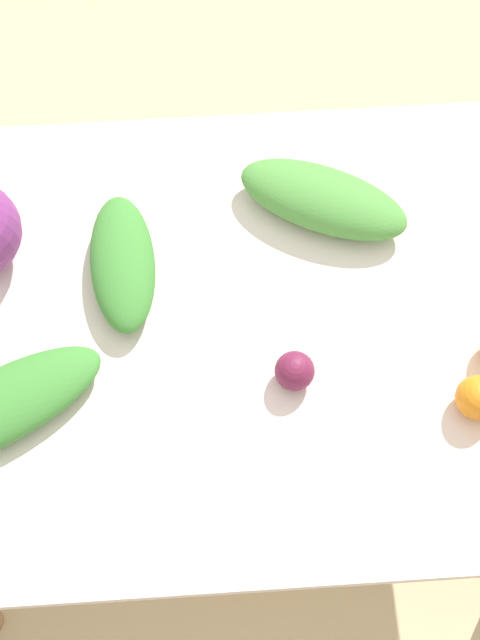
{
  "coord_description": "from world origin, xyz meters",
  "views": [
    {
      "loc": [
        -0.04,
        -0.65,
        2.18
      ],
      "look_at": [
        0.0,
        0.0,
        0.73
      ],
      "focal_mm": 50.0,
      "sensor_mm": 36.0,
      "label": 1
    }
  ],
  "objects_px": {
    "greens_bunch_scallion": "(123,263)",
    "greens_bunch_chard": "(323,199)",
    "orange_7": "(478,398)",
    "beet_root": "(295,371)"
  },
  "relations": [
    {
      "from": "greens_bunch_scallion",
      "to": "greens_bunch_chard",
      "type": "relative_size",
      "value": 0.86
    },
    {
      "from": "greens_bunch_chard",
      "to": "orange_7",
      "type": "distance_m",
      "value": 0.46
    },
    {
      "from": "beet_root",
      "to": "orange_7",
      "type": "xyz_separation_m",
      "value": [
        0.31,
        -0.07,
        0.0
      ]
    },
    {
      "from": "beet_root",
      "to": "greens_bunch_chard",
      "type": "bearing_deg",
      "value": 76.04
    },
    {
      "from": "greens_bunch_chard",
      "to": "beet_root",
      "type": "distance_m",
      "value": 0.35
    },
    {
      "from": "greens_bunch_chard",
      "to": "orange_7",
      "type": "height_order",
      "value": "greens_bunch_chard"
    },
    {
      "from": "greens_bunch_scallion",
      "to": "beet_root",
      "type": "distance_m",
      "value": 0.37
    },
    {
      "from": "greens_bunch_scallion",
      "to": "orange_7",
      "type": "bearing_deg",
      "value": -26.42
    },
    {
      "from": "greens_bunch_chard",
      "to": "greens_bunch_scallion",
      "type": "bearing_deg",
      "value": -163.91
    },
    {
      "from": "greens_bunch_chard",
      "to": "beet_root",
      "type": "height_order",
      "value": "greens_bunch_chard"
    }
  ]
}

